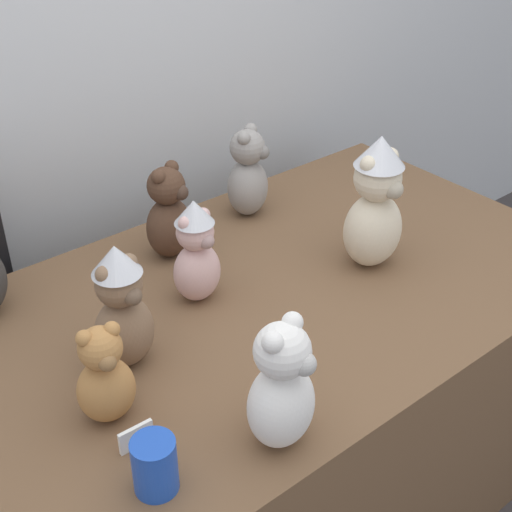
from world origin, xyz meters
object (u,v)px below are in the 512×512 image
object	(u,v)px
teddy_bear_cream	(375,204)
teddy_bear_caramel	(105,377)
teddy_bear_blush	(196,252)
party_cup_blue	(155,465)
teddy_bear_mocha	(122,308)
teddy_bear_ash	(248,175)
display_table	(256,411)
teddy_bear_snow	(282,388)
teddy_bear_cocoa	(169,214)

from	to	relation	value
teddy_bear_cream	teddy_bear_caramel	world-z (taller)	teddy_bear_cream
teddy_bear_blush	party_cup_blue	xyz separation A→B (m)	(-0.39, -0.42, -0.08)
teddy_bear_mocha	teddy_bear_caramel	xyz separation A→B (m)	(-0.11, -0.12, -0.04)
teddy_bear_ash	teddy_bear_cream	size ratio (longest dim) A/B	0.75
teddy_bear_blush	teddy_bear_caramel	distance (m)	0.43
display_table	party_cup_blue	size ratio (longest dim) A/B	15.87
teddy_bear_snow	teddy_bear_caramel	distance (m)	0.34
teddy_bear_blush	party_cup_blue	bearing A→B (deg)	-140.06
display_table	teddy_bear_caramel	distance (m)	0.69
teddy_bear_ash	teddy_bear_blush	world-z (taller)	teddy_bear_blush
teddy_bear_ash	teddy_bear_cream	world-z (taller)	teddy_bear_cream
teddy_bear_cream	teddy_bear_blush	world-z (taller)	teddy_bear_cream
teddy_bear_snow	teddy_bear_blush	xyz separation A→B (m)	(0.14, 0.47, 0.00)
teddy_bear_snow	teddy_bear_cream	bearing A→B (deg)	10.45
teddy_bear_snow	teddy_bear_cocoa	distance (m)	0.71
display_table	teddy_bear_cocoa	bearing A→B (deg)	99.55
teddy_bear_mocha	teddy_bear_cream	size ratio (longest dim) A/B	0.82
display_table	teddy_bear_cream	distance (m)	0.65
teddy_bear_cream	party_cup_blue	size ratio (longest dim) A/B	3.24
teddy_bear_caramel	display_table	bearing A→B (deg)	25.11
teddy_bear_cocoa	party_cup_blue	bearing A→B (deg)	-149.65
display_table	teddy_bear_mocha	distance (m)	0.64
teddy_bear_cream	teddy_bear_mocha	bearing A→B (deg)	174.51
display_table	teddy_bear_cocoa	xyz separation A→B (m)	(-0.05, 0.30, 0.50)
teddy_bear_cocoa	teddy_bear_blush	distance (m)	0.21
teddy_bear_snow	teddy_bear_blush	bearing A→B (deg)	55.01
teddy_bear_cocoa	party_cup_blue	xyz separation A→B (m)	(-0.45, -0.63, -0.07)
teddy_bear_ash	teddy_bear_blush	distance (m)	0.44
display_table	teddy_bear_ash	xyz separation A→B (m)	(0.25, 0.34, 0.51)
teddy_bear_ash	teddy_bear_cocoa	bearing A→B (deg)	154.47
teddy_bear_mocha	teddy_bear_snow	distance (m)	0.39
teddy_bear_mocha	party_cup_blue	bearing A→B (deg)	-120.11
teddy_bear_snow	teddy_bear_ash	world-z (taller)	teddy_bear_snow
display_table	teddy_bear_ash	distance (m)	0.66
teddy_bear_mocha	teddy_bear_snow	bearing A→B (deg)	-81.35
teddy_bear_cream	teddy_bear_ash	bearing A→B (deg)	100.42
teddy_bear_cream	party_cup_blue	world-z (taller)	teddy_bear_cream
teddy_bear_snow	teddy_bear_ash	bearing A→B (deg)	37.31
teddy_bear_blush	teddy_bear_cocoa	bearing A→B (deg)	67.01
teddy_bear_snow	party_cup_blue	world-z (taller)	teddy_bear_snow
teddy_bear_cocoa	teddy_bear_caramel	bearing A→B (deg)	-159.27
display_table	teddy_bear_blush	world-z (taller)	teddy_bear_blush
teddy_bear_snow	teddy_bear_caramel	size ratio (longest dim) A/B	1.24
teddy_bear_cocoa	teddy_bear_caramel	xyz separation A→B (m)	(-0.42, -0.42, -0.02)
teddy_bear_blush	teddy_bear_caramel	size ratio (longest dim) A/B	1.20
teddy_bear_cocoa	teddy_bear_blush	xyz separation A→B (m)	(-0.06, -0.21, 0.01)
teddy_bear_mocha	teddy_bear_caramel	bearing A→B (deg)	-140.61
display_table	party_cup_blue	distance (m)	0.74
teddy_bear_cocoa	teddy_bear_blush	bearing A→B (deg)	-129.89
display_table	teddy_bear_ash	bearing A→B (deg)	53.92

